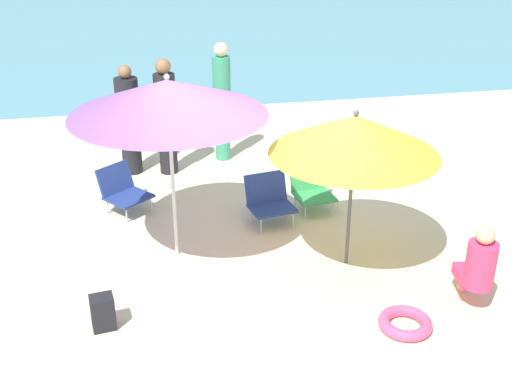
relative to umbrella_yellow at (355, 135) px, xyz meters
The scene contains 13 objects.
ground_plane 1.78m from the umbrella_yellow, 164.28° to the left, with size 40.00×40.00×0.00m, color beige.
sea_water 13.99m from the umbrella_yellow, 93.70° to the left, with size 40.00×16.00×0.01m, color #5693A3.
umbrella_yellow is the anchor object (origin of this frame).
umbrella_purple 1.95m from the umbrella_yellow, 163.50° to the left, with size 2.09×2.09×2.10m.
beach_chair_a 3.25m from the umbrella_yellow, 143.52° to the left, with size 0.74×0.75×0.59m.
beach_chair_b 1.79m from the umbrella_yellow, 118.88° to the left, with size 0.62×0.58×0.59m.
beach_chair_c 1.86m from the umbrella_yellow, 91.14° to the left, with size 0.54×0.59×0.57m.
person_a 3.87m from the umbrella_yellow, 126.90° to the left, with size 0.33×0.33×1.60m.
person_b 3.47m from the umbrella_yellow, 105.31° to the left, with size 0.27×0.27×1.79m.
person_c 1.76m from the umbrella_yellow, 45.99° to the right, with size 0.35×0.54×0.92m.
person_d 3.48m from the umbrella_yellow, 120.95° to the left, with size 0.30×0.30×1.69m.
swim_ring 1.93m from the umbrella_yellow, 82.06° to the right, with size 0.51×0.51×0.11m, color #E54C7F.
beach_bag 3.04m from the umbrella_yellow, 165.19° to the right, with size 0.22×0.18×0.35m, color black.
Camera 1 is at (-1.28, -6.19, 3.82)m, focal length 45.62 mm.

